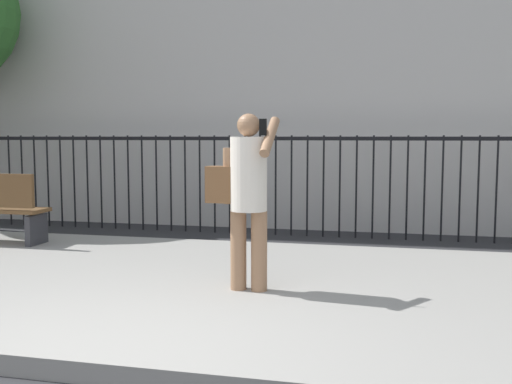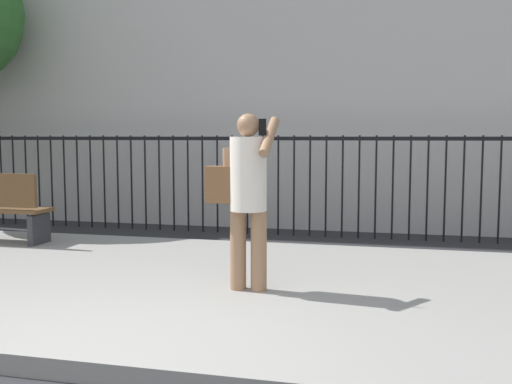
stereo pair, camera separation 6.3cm
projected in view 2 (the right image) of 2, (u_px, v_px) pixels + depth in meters
The scene contains 4 objects.
ground_plane at pixel (74, 384), 3.75m from camera, with size 60.00×60.00×0.00m, color #28282B.
sidewalk at pixel (192, 287), 5.87m from camera, with size 28.00×4.40×0.15m, color gray.
iron_fence at pixel (270, 172), 9.36m from camera, with size 12.03×0.04×1.60m.
pedestrian_on_phone at pixel (245, 189), 5.38m from camera, with size 0.65×0.48×1.64m.
Camera 2 is at (1.99, -3.23, 1.58)m, focal length 41.00 mm.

